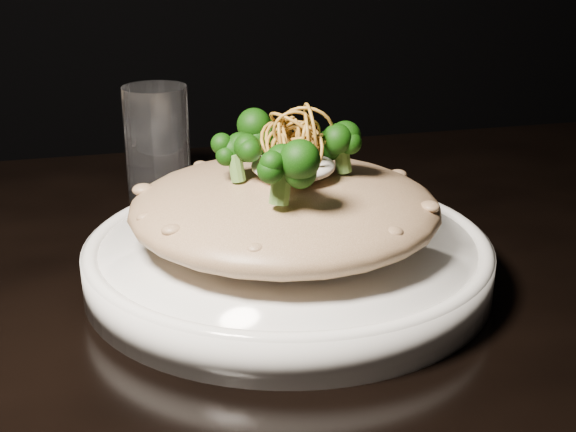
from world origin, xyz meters
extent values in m
cube|color=black|center=(0.00, 0.00, 0.73)|extent=(1.10, 0.80, 0.04)
cylinder|color=black|center=(0.48, 0.33, 0.35)|extent=(0.05, 0.05, 0.71)
cylinder|color=white|center=(-0.01, 0.00, 0.77)|extent=(0.32, 0.32, 0.03)
ellipsoid|color=brown|center=(-0.01, 0.01, 0.81)|extent=(0.25, 0.25, 0.05)
ellipsoid|color=white|center=(0.00, 0.00, 0.85)|extent=(0.06, 0.06, 0.02)
cylinder|color=white|center=(-0.09, 0.23, 0.81)|extent=(0.08, 0.08, 0.12)
camera|label=1|loc=(-0.15, -0.57, 1.03)|focal=50.00mm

